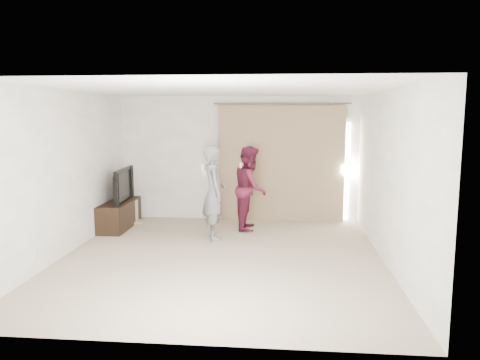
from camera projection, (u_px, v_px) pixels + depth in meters
The scene contains 10 objects.
floor at pixel (221, 258), 7.31m from camera, with size 5.50×5.50×0.00m, color tan.
wall_back at pixel (238, 158), 9.83m from camera, with size 5.00×0.04×2.60m, color white.
wall_left at pixel (63, 174), 7.35m from camera, with size 0.04×5.50×2.60m.
ceiling at pixel (220, 89), 6.93m from camera, with size 5.00×5.50×0.01m, color white.
curtain at pixel (282, 164), 9.69m from camera, with size 2.80×0.11×2.46m.
tv_console at pixel (119, 215), 9.23m from camera, with size 0.47×1.35×0.52m, color black.
tv at pixel (118, 185), 9.14m from camera, with size 1.15×0.15×0.66m, color black.
scratching_post at pixel (133, 214), 9.57m from camera, with size 0.37×0.37×0.49m.
person_man at pixel (214, 192), 8.33m from camera, with size 0.57×0.71×1.70m.
person_woman at pixel (250, 188), 9.05m from camera, with size 0.62×0.79×1.62m.
Camera 1 is at (0.94, -7.00, 2.27)m, focal length 35.00 mm.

